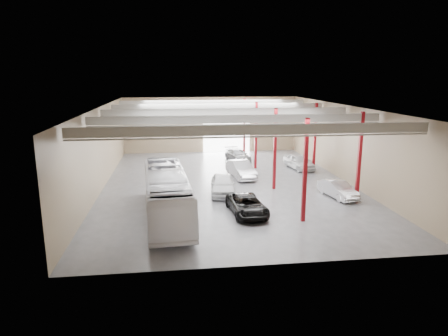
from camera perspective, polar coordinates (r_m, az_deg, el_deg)
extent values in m
cube|color=#4C4D52|center=(36.32, 0.52, -2.32)|extent=(22.00, 32.00, 0.01)
cube|color=#AAAAA5|center=(35.11, 0.54, 8.77)|extent=(22.00, 32.00, 0.12)
cube|color=brown|center=(51.28, -1.89, 6.19)|extent=(22.00, 0.12, 7.00)
cube|color=brown|center=(20.23, 6.65, -4.67)|extent=(22.00, 0.12, 7.00)
cube|color=brown|center=(35.79, -17.22, 2.61)|extent=(0.12, 32.00, 7.00)
cube|color=brown|center=(38.58, 16.97, 3.35)|extent=(0.12, 32.00, 7.00)
cube|color=white|center=(51.49, 0.36, 5.10)|extent=(6.00, 0.20, 5.00)
cube|color=maroon|center=(26.83, 11.50, -0.41)|extent=(0.25, 0.25, 7.00)
cube|color=maroon|center=(34.34, 7.28, 2.67)|extent=(0.25, 0.25, 7.00)
cube|color=maroon|center=(42.03, 4.58, 4.63)|extent=(0.25, 0.25, 7.00)
cube|color=maroon|center=(48.84, 2.91, 5.84)|extent=(0.25, 0.25, 7.00)
cube|color=maroon|center=(32.61, 18.80, 1.52)|extent=(0.25, 0.25, 7.00)
cube|color=maroon|center=(41.68, 12.86, 4.28)|extent=(0.25, 0.25, 7.00)
cube|color=#A8A8A4|center=(23.38, 4.51, 5.45)|extent=(21.60, 0.15, 0.60)
cube|color=#A8A8A4|center=(23.44, 4.50, 4.48)|extent=(21.60, 0.10, 0.10)
cube|color=#A8A8A4|center=(29.24, 2.13, 7.01)|extent=(21.60, 0.15, 0.60)
cube|color=#A8A8A4|center=(29.29, 2.12, 6.23)|extent=(21.60, 0.10, 0.10)
cube|color=#A8A8A4|center=(35.15, 0.54, 8.03)|extent=(21.60, 0.15, 0.60)
cube|color=#A8A8A4|center=(35.19, 0.54, 7.39)|extent=(21.60, 0.10, 0.10)
cube|color=#A8A8A4|center=(41.08, -0.60, 8.76)|extent=(21.60, 0.15, 0.60)
cube|color=#A8A8A4|center=(41.12, -0.60, 8.21)|extent=(21.60, 0.10, 0.10)
cube|color=#A8A8A4|center=(47.03, -1.46, 9.30)|extent=(21.60, 0.15, 0.60)
cube|color=#A8A8A4|center=(47.06, -1.45, 8.82)|extent=(21.60, 0.10, 0.10)
imported|color=white|center=(27.87, -8.19, -3.69)|extent=(3.68, 12.13, 3.33)
imported|color=black|center=(28.39, 3.32, -5.34)|extent=(2.67, 5.07, 1.36)
imported|color=silver|center=(33.12, -0.18, -2.33)|extent=(2.42, 5.07, 1.67)
imported|color=#B2B2B7|center=(38.46, 2.45, -0.20)|extent=(2.47, 5.15, 1.63)
imported|color=slate|center=(45.97, 1.96, 1.84)|extent=(2.90, 5.07, 1.38)
imported|color=silver|center=(33.53, 15.95, -2.94)|extent=(2.20, 4.31, 1.36)
imported|color=silver|center=(42.81, 10.66, 0.91)|extent=(2.68, 4.86, 1.56)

